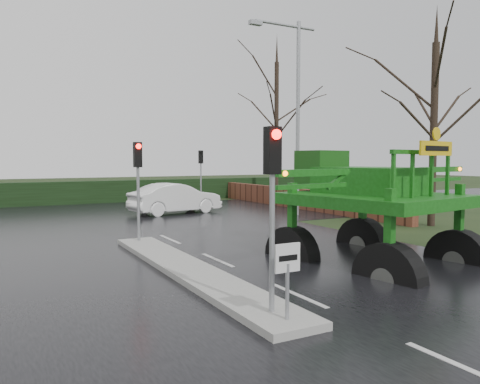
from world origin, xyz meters
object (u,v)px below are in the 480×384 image
traffic_signal_mid (138,170)px  street_light_right (293,100)px  crop_sprayer (383,189)px  traffic_signal_far (201,165)px  keep_left_sign (287,269)px  traffic_signal_near (273,179)px  white_sedan (176,214)px

traffic_signal_mid → street_light_right: bearing=25.4°
traffic_signal_mid → crop_sprayer: size_ratio=0.42×
traffic_signal_far → street_light_right: bearing=101.9°
keep_left_sign → traffic_signal_mid: traffic_signal_mid is taller
keep_left_sign → traffic_signal_near: (0.00, 0.49, 1.53)m
traffic_signal_far → crop_sprayer: 20.11m
traffic_signal_far → white_sedan: 6.06m
traffic_signal_mid → white_sedan: size_ratio=0.71×
keep_left_sign → traffic_signal_far: bearing=70.1°
traffic_signal_mid → crop_sprayer: (4.00, -7.22, -0.37)m
traffic_signal_near → street_light_right: 16.46m
traffic_signal_near → white_sedan: 17.47m
traffic_signal_near → keep_left_sign: bearing=-90.0°
keep_left_sign → traffic_signal_far: size_ratio=0.38×
white_sedan → traffic_signal_near: bearing=155.7°
traffic_signal_mid → street_light_right: street_light_right is taller
keep_left_sign → crop_sprayer: (4.00, 1.77, 1.17)m
street_light_right → crop_sprayer: bearing=-115.1°
crop_sprayer → white_sedan: crop_sprayer is taller
street_light_right → traffic_signal_mid: bearing=-154.6°
traffic_signal_far → white_sedan: bearing=51.8°
traffic_signal_far → street_light_right: size_ratio=0.35×
traffic_signal_mid → traffic_signal_near: bearing=-90.0°
keep_left_sign → traffic_signal_mid: 9.12m
keep_left_sign → traffic_signal_far: 22.93m
keep_left_sign → traffic_signal_near: size_ratio=0.38×
traffic_signal_near → white_sedan: size_ratio=0.71×
crop_sprayer → white_sedan: (0.41, 15.43, -2.22)m
traffic_signal_far → white_sedan: traffic_signal_far is taller
keep_left_sign → traffic_signal_mid: bearing=90.0°
traffic_signal_near → traffic_signal_mid: size_ratio=1.00×
crop_sprayer → keep_left_sign: bearing=-165.7°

